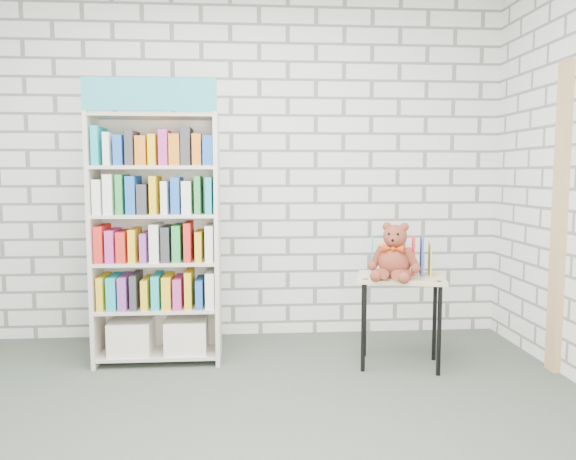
{
  "coord_description": "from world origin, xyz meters",
  "views": [
    {
      "loc": [
        0.12,
        -2.67,
        1.36
      ],
      "look_at": [
        0.39,
        0.95,
        0.99
      ],
      "focal_mm": 35.0,
      "sensor_mm": 36.0,
      "label": 1
    }
  ],
  "objects": [
    {
      "name": "ground",
      "position": [
        0.0,
        0.0,
        0.0
      ],
      "size": [
        4.5,
        4.5,
        0.0
      ],
      "primitive_type": "plane",
      "color": "#3D473B",
      "rests_on": "ground"
    },
    {
      "name": "room_shell",
      "position": [
        0.0,
        0.0,
        1.78
      ],
      "size": [
        4.52,
        4.02,
        2.81
      ],
      "color": "silver",
      "rests_on": "ground"
    },
    {
      "name": "bookshelf",
      "position": [
        -0.52,
        1.36,
        0.91
      ],
      "size": [
        0.89,
        0.34,
        1.99
      ],
      "color": "beige",
      "rests_on": "ground"
    },
    {
      "name": "display_table",
      "position": [
        1.2,
        1.13,
        0.55
      ],
      "size": [
        0.68,
        0.54,
        0.64
      ],
      "color": "tan",
      "rests_on": "ground"
    },
    {
      "name": "table_books",
      "position": [
        1.22,
        1.22,
        0.77
      ],
      "size": [
        0.45,
        0.28,
        0.25
      ],
      "color": "#2AA3B7",
      "rests_on": "display_table"
    },
    {
      "name": "teddy_bear",
      "position": [
        1.12,
        1.05,
        0.8
      ],
      "size": [
        0.36,
        0.35,
        0.39
      ],
      "color": "maroon",
      "rests_on": "display_table"
    },
    {
      "name": "door_trim",
      "position": [
        2.23,
        0.95,
        1.05
      ],
      "size": [
        0.05,
        0.12,
        2.1
      ],
      "primitive_type": "cube",
      "color": "tan",
      "rests_on": "ground"
    }
  ]
}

